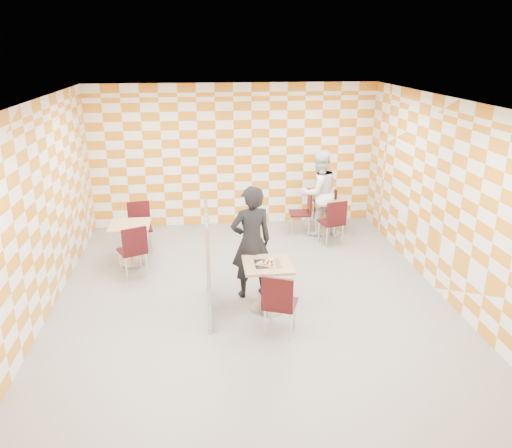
# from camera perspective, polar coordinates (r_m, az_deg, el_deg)

# --- Properties ---
(room_shell) EXTENTS (7.00, 7.00, 7.00)m
(room_shell) POSITION_cam_1_polar(r_m,az_deg,el_deg) (7.80, -1.01, 3.25)
(room_shell) COLOR gray
(room_shell) RESTS_ON ground
(main_table) EXTENTS (0.70, 0.70, 0.75)m
(main_table) POSITION_cam_1_polar(r_m,az_deg,el_deg) (7.32, 1.32, -6.25)
(main_table) COLOR tan
(main_table) RESTS_ON ground
(second_table) EXTENTS (0.70, 0.70, 0.75)m
(second_table) POSITION_cam_1_polar(r_m,az_deg,el_deg) (10.35, 8.47, 1.51)
(second_table) COLOR tan
(second_table) RESTS_ON ground
(empty_table) EXTENTS (0.70, 0.70, 0.75)m
(empty_table) POSITION_cam_1_polar(r_m,az_deg,el_deg) (9.12, -14.12, -1.44)
(empty_table) COLOR tan
(empty_table) RESTS_ON ground
(chair_main_front) EXTENTS (0.55, 0.55, 0.92)m
(chair_main_front) POSITION_cam_1_polar(r_m,az_deg,el_deg) (6.65, 2.63, -8.77)
(chair_main_front) COLOR #380B0F
(chair_main_front) RESTS_ON ground
(chair_second_front) EXTENTS (0.51, 0.52, 0.92)m
(chair_second_front) POSITION_cam_1_polar(r_m,az_deg,el_deg) (9.74, 8.87, 0.54)
(chair_second_front) COLOR #380B0F
(chair_second_front) RESTS_ON ground
(chair_second_side) EXTENTS (0.46, 0.45, 0.92)m
(chair_second_side) POSITION_cam_1_polar(r_m,az_deg,el_deg) (10.28, 5.54, 1.73)
(chair_second_side) COLOR #380B0F
(chair_second_side) RESTS_ON ground
(chair_empty_near) EXTENTS (0.56, 0.57, 0.92)m
(chair_empty_near) POSITION_cam_1_polar(r_m,az_deg,el_deg) (8.55, -13.83, -2.62)
(chair_empty_near) COLOR #380B0F
(chair_empty_near) RESTS_ON ground
(chair_empty_far) EXTENTS (0.49, 0.50, 0.92)m
(chair_empty_far) POSITION_cam_1_polar(r_m,az_deg,el_deg) (9.73, -13.14, 0.21)
(chair_empty_far) COLOR #380B0F
(chair_empty_far) RESTS_ON ground
(partition) EXTENTS (0.08, 1.38, 1.55)m
(partition) POSITION_cam_1_polar(r_m,az_deg,el_deg) (7.22, -5.51, -4.24)
(partition) COLOR white
(partition) RESTS_ON ground
(man_dark) EXTENTS (0.73, 0.56, 1.78)m
(man_dark) POSITION_cam_1_polar(r_m,az_deg,el_deg) (7.59, -0.55, -2.11)
(man_dark) COLOR black
(man_dark) RESTS_ON ground
(man_white) EXTENTS (1.02, 0.91, 1.76)m
(man_white) POSITION_cam_1_polar(r_m,az_deg,el_deg) (10.24, 7.16, 3.56)
(man_white) COLOR white
(man_white) RESTS_ON ground
(pizza_on_foil) EXTENTS (0.40, 0.40, 0.04)m
(pizza_on_foil) POSITION_cam_1_polar(r_m,az_deg,el_deg) (7.20, 1.36, -4.45)
(pizza_on_foil) COLOR silver
(pizza_on_foil) RESTS_ON main_table
(sport_bottle) EXTENTS (0.06, 0.06, 0.20)m
(sport_bottle) POSITION_cam_1_polar(r_m,az_deg,el_deg) (10.34, 7.39, 3.47)
(sport_bottle) COLOR white
(sport_bottle) RESTS_ON second_table
(soda_bottle) EXTENTS (0.07, 0.07, 0.23)m
(soda_bottle) POSITION_cam_1_polar(r_m,az_deg,el_deg) (10.28, 9.08, 3.36)
(soda_bottle) COLOR black
(soda_bottle) RESTS_ON second_table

